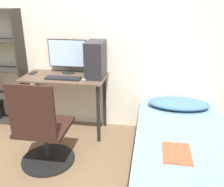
{
  "coord_description": "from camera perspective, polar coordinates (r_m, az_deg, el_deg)",
  "views": [
    {
      "loc": [
        0.75,
        -1.75,
        1.72
      ],
      "look_at": [
        0.36,
        0.65,
        0.75
      ],
      "focal_mm": 40.0,
      "sensor_mm": 36.0,
      "label": 1
    }
  ],
  "objects": [
    {
      "name": "mouse",
      "position": [
        3.01,
        -6.32,
        3.26
      ],
      "size": [
        0.06,
        0.09,
        0.02
      ],
      "color": "silver",
      "rests_on": "desk"
    },
    {
      "name": "office_chair",
      "position": [
        2.71,
        -15.53,
        -9.24
      ],
      "size": [
        0.58,
        0.58,
        0.97
      ],
      "color": "black",
      "rests_on": "ground_plane"
    },
    {
      "name": "wall_back",
      "position": [
        3.25,
        -4.34,
        13.33
      ],
      "size": [
        8.0,
        0.05,
        2.5
      ],
      "color": "silver",
      "rests_on": "ground_plane"
    },
    {
      "name": "monitor",
      "position": [
        3.27,
        -10.13,
        8.7
      ],
      "size": [
        0.5,
        0.17,
        0.44
      ],
      "color": "black",
      "rests_on": "desk"
    },
    {
      "name": "keyboard",
      "position": [
        3.09,
        -11.1,
        3.47
      ],
      "size": [
        0.43,
        0.13,
        0.02
      ],
      "color": "black",
      "rests_on": "desk"
    },
    {
      "name": "magazine",
      "position": [
        2.28,
        14.61,
        -13.03
      ],
      "size": [
        0.24,
        0.32,
        0.01
      ],
      "color": "#B24C2D",
      "rests_on": "bed"
    },
    {
      "name": "desk",
      "position": [
        3.23,
        -10.67,
        1.57
      ],
      "size": [
        1.04,
        0.51,
        0.77
      ],
      "color": "brown",
      "rests_on": "ground_plane"
    },
    {
      "name": "phone",
      "position": [
        3.41,
        -17.56,
        4.49
      ],
      "size": [
        0.07,
        0.14,
        0.01
      ],
      "color": "black",
      "rests_on": "desk"
    },
    {
      "name": "bed",
      "position": [
        2.69,
        15.59,
        -13.16
      ],
      "size": [
        0.96,
        1.8,
        0.44
      ],
      "color": "#4C3D2D",
      "rests_on": "ground_plane"
    },
    {
      "name": "pc_tower",
      "position": [
        3.07,
        -3.74,
        7.8
      ],
      "size": [
        0.21,
        0.36,
        0.44
      ],
      "color": "#232328",
      "rests_on": "desk"
    },
    {
      "name": "pillow",
      "position": [
        3.12,
        14.99,
        -2.24
      ],
      "size": [
        0.73,
        0.36,
        0.11
      ],
      "color": "teal",
      "rests_on": "bed"
    }
  ]
}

